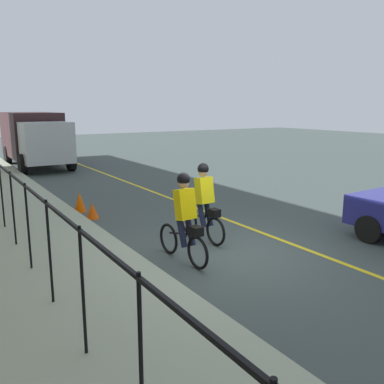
# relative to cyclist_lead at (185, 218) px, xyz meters

# --- Properties ---
(ground_plane) EXTENTS (80.00, 80.00, 0.00)m
(ground_plane) POSITION_rel_cyclist_lead_xyz_m (-0.08, -1.05, -0.91)
(ground_plane) COLOR #3E4946
(lane_line_centre) EXTENTS (36.00, 0.12, 0.01)m
(lane_line_centre) POSITION_rel_cyclist_lead_xyz_m (-0.08, -2.65, -0.91)
(lane_line_centre) COLOR yellow
(lane_line_centre) RESTS_ON ground
(sidewalk) EXTENTS (40.00, 3.20, 0.15)m
(sidewalk) POSITION_rel_cyclist_lead_xyz_m (-0.08, 2.35, -0.84)
(sidewalk) COLOR #97A28A
(sidewalk) RESTS_ON ground
(iron_fence) EXTENTS (15.89, 0.04, 1.60)m
(iron_fence) POSITION_rel_cyclist_lead_xyz_m (0.92, 2.75, 0.39)
(iron_fence) COLOR black
(iron_fence) RESTS_ON sidewalk
(cyclist_lead) EXTENTS (1.71, 0.38, 1.83)m
(cyclist_lead) POSITION_rel_cyclist_lead_xyz_m (0.00, 0.00, 0.00)
(cyclist_lead) COLOR black
(cyclist_lead) RESTS_ON ground
(cyclist_follow) EXTENTS (1.71, 0.38, 1.83)m
(cyclist_follow) POSITION_rel_cyclist_lead_xyz_m (0.94, -1.08, 0.00)
(cyclist_follow) COLOR black
(cyclist_follow) RESTS_ON ground
(box_truck_background) EXTENTS (6.72, 2.56, 2.78)m
(box_truck_background) POSITION_rel_cyclist_lead_xyz_m (15.89, -0.49, 0.64)
(box_truck_background) COLOR #321E21
(box_truck_background) RESTS_ON ground
(traffic_cone_near) EXTENTS (0.36, 0.36, 0.60)m
(traffic_cone_near) POSITION_rel_cyclist_lead_xyz_m (5.14, 0.53, -0.61)
(traffic_cone_near) COLOR #ED5201
(traffic_cone_near) RESTS_ON ground
(traffic_cone_far) EXTENTS (0.36, 0.36, 0.45)m
(traffic_cone_far) POSITION_rel_cyclist_lead_xyz_m (4.20, 0.47, -0.69)
(traffic_cone_far) COLOR #E84C06
(traffic_cone_far) RESTS_ON ground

